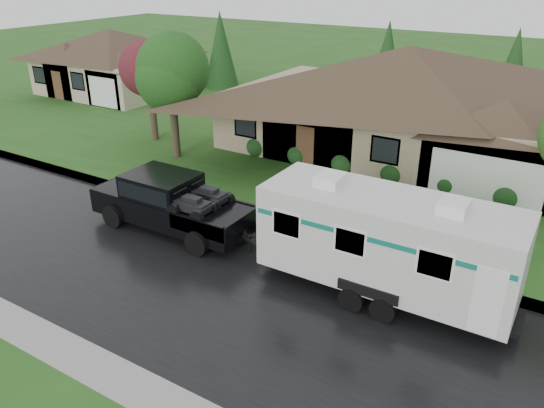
{
  "coord_description": "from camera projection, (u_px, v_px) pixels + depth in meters",
  "views": [
    {
      "loc": [
        10.56,
        -13.41,
        9.68
      ],
      "look_at": [
        1.11,
        2.0,
        1.36
      ],
      "focal_mm": 35.0,
      "sensor_mm": 36.0,
      "label": 1
    }
  ],
  "objects": [
    {
      "name": "house_main",
      "position": [
        410.0,
        89.0,
        27.57
      ],
      "size": [
        19.44,
        10.8,
        6.9
      ],
      "color": "gray",
      "rests_on": "lawn"
    },
    {
      "name": "shrub_row",
      "position": [
        367.0,
        167.0,
        25.43
      ],
      "size": [
        13.6,
        1.0,
        1.0
      ],
      "color": "#143814",
      "rests_on": "lawn"
    },
    {
      "name": "house_far",
      "position": [
        113.0,
        56.0,
        40.82
      ],
      "size": [
        10.8,
        8.64,
        5.8
      ],
      "color": "tan",
      "rests_on": "lawn"
    },
    {
      "name": "ground",
      "position": [
        218.0,
        250.0,
        19.45
      ],
      "size": [
        140.0,
        140.0,
        0.0
      ],
      "primitive_type": "plane",
      "color": "#235019",
      "rests_on": "ground"
    },
    {
      "name": "lawn",
      "position": [
        372.0,
        141.0,
        31.03
      ],
      "size": [
        140.0,
        26.0,
        0.15
      ],
      "primitive_type": "cube",
      "color": "#235019",
      "rests_on": "ground"
    },
    {
      "name": "travel_trailer",
      "position": [
        387.0,
        240.0,
        16.09
      ],
      "size": [
        8.21,
        2.89,
        3.69
      ],
      "color": "silver",
      "rests_on": "ground"
    },
    {
      "name": "pickup_truck",
      "position": [
        169.0,
        201.0,
        20.6
      ],
      "size": [
        6.66,
        2.53,
        2.22
      ],
      "color": "black",
      "rests_on": "ground"
    },
    {
      "name": "tree_red",
      "position": [
        149.0,
        73.0,
        29.49
      ],
      "size": [
        3.33,
        3.33,
        5.52
      ],
      "color": "#382B1E",
      "rests_on": "lawn"
    },
    {
      "name": "curb",
      "position": [
        252.0,
        225.0,
        21.16
      ],
      "size": [
        140.0,
        0.5,
        0.15
      ],
      "primitive_type": "cube",
      "color": "gray",
      "rests_on": "ground"
    },
    {
      "name": "tree_left_green",
      "position": [
        171.0,
        76.0,
        26.57
      ],
      "size": [
        3.72,
        3.72,
        6.15
      ],
      "color": "#382B1E",
      "rests_on": "lawn"
    },
    {
      "name": "road",
      "position": [
        182.0,
        275.0,
        17.9
      ],
      "size": [
        140.0,
        8.0,
        0.01
      ],
      "primitive_type": "cube",
      "color": "black",
      "rests_on": "ground"
    }
  ]
}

